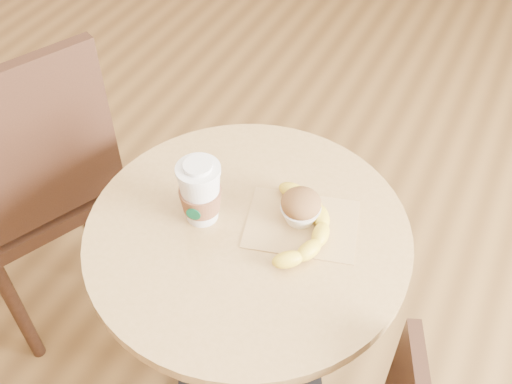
# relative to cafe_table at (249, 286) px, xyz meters

# --- Properties ---
(cafe_table) EXTENTS (0.71, 0.71, 0.75)m
(cafe_table) POSITION_rel_cafe_table_xyz_m (0.00, 0.00, 0.00)
(cafe_table) COLOR black
(cafe_table) RESTS_ON ground
(chair_left) EXTENTS (0.59, 0.59, 1.01)m
(chair_left) POSITION_rel_cafe_table_xyz_m (-0.69, 0.02, 0.02)
(chair_left) COLOR #311B11
(chair_left) RESTS_ON ground
(kraft_bag) EXTENTS (0.28, 0.24, 0.00)m
(kraft_bag) POSITION_rel_cafe_table_xyz_m (0.10, 0.07, 0.22)
(kraft_bag) COLOR tan
(kraft_bag) RESTS_ON cafe_table
(coffee_cup) EXTENTS (0.09, 0.10, 0.16)m
(coffee_cup) POSITION_rel_cafe_table_xyz_m (-0.11, -0.01, 0.28)
(coffee_cup) COLOR silver
(coffee_cup) RESTS_ON cafe_table
(muffin) EXTENTS (0.09, 0.09, 0.08)m
(muffin) POSITION_rel_cafe_table_xyz_m (0.09, 0.08, 0.26)
(muffin) COLOR silver
(muffin) RESTS_ON kraft_bag
(banana) EXTENTS (0.24, 0.29, 0.04)m
(banana) POSITION_rel_cafe_table_xyz_m (0.10, 0.04, 0.23)
(banana) COLOR gold
(banana) RESTS_ON kraft_bag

